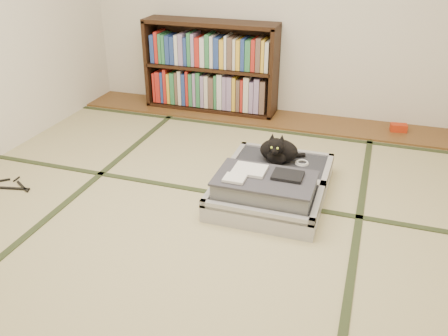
% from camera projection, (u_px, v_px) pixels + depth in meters
% --- Properties ---
extents(floor, '(4.50, 4.50, 0.00)m').
position_uv_depth(floor, '(200.00, 223.00, 3.15)').
color(floor, tan).
rests_on(floor, ground).
extents(wood_strip, '(4.00, 0.50, 0.02)m').
position_uv_depth(wood_strip, '(270.00, 118.00, 4.84)').
color(wood_strip, brown).
rests_on(wood_strip, ground).
extents(red_item, '(0.16, 0.11, 0.07)m').
position_uv_depth(red_item, '(399.00, 128.00, 4.49)').
color(red_item, '#B92C0E').
rests_on(red_item, wood_strip).
extents(tatami_borders, '(4.00, 4.50, 0.01)m').
position_uv_depth(tatami_borders, '(224.00, 188.00, 3.57)').
color(tatami_borders, '#2D381E').
rests_on(tatami_borders, ground).
extents(bookcase, '(1.38, 0.31, 0.92)m').
position_uv_depth(bookcase, '(211.00, 68.00, 4.88)').
color(bookcase, black).
rests_on(bookcase, wood_strip).
extents(suitcase, '(0.76, 1.01, 0.30)m').
position_uv_depth(suitcase, '(271.00, 185.00, 3.40)').
color(suitcase, '#ACABB0').
rests_on(suitcase, floor).
extents(cat, '(0.34, 0.34, 0.27)m').
position_uv_depth(cat, '(278.00, 151.00, 3.58)').
color(cat, black).
rests_on(cat, suitcase).
extents(cable_coil, '(0.10, 0.10, 0.03)m').
position_uv_depth(cable_coil, '(302.00, 163.00, 3.60)').
color(cable_coil, white).
rests_on(cable_coil, suitcase).
extents(hanger, '(0.43, 0.24, 0.01)m').
position_uv_depth(hanger, '(6.00, 186.00, 3.59)').
color(hanger, black).
rests_on(hanger, floor).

